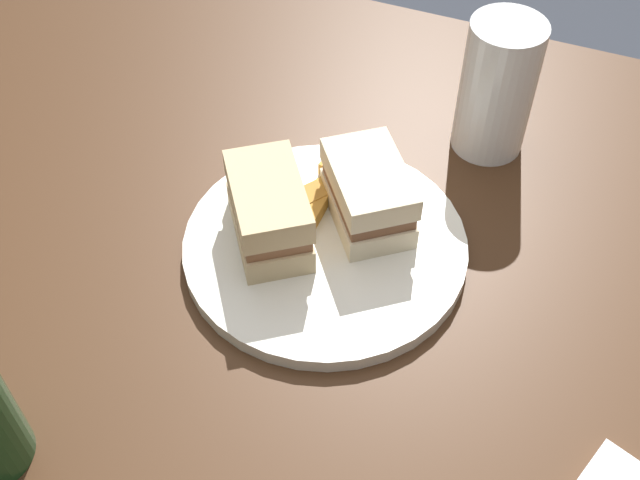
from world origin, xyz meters
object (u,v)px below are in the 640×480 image
Objects in this scene: plate at (325,246)px; sandwich_half_right at (269,211)px; sandwich_half_left at (368,193)px; pint_glass at (495,96)px.

plate is 0.07m from sandwich_half_right.
pint_glass is (-0.08, -0.17, 0.02)m from sandwich_half_left.
sandwich_half_right is 0.28m from pint_glass.
sandwich_half_left is 0.10m from sandwich_half_right.
plate is 2.16× the size of sandwich_half_right.
sandwich_half_left is (-0.03, -0.05, 0.04)m from plate.
pint_glass is at bearing -115.76° from sandwich_half_left.
plate is 1.81× the size of pint_glass.
pint_glass reaches higher than sandwich_half_left.
sandwich_half_right is at bearing 15.07° from plate.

